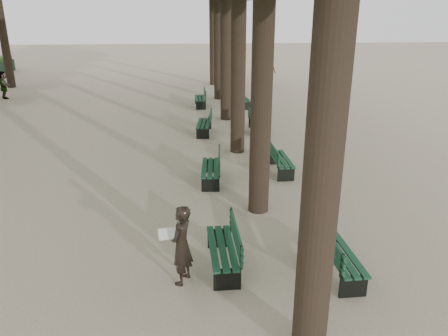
{
  "coord_description": "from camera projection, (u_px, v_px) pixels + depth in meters",
  "views": [
    {
      "loc": [
        -0.23,
        -7.25,
        4.98
      ],
      "look_at": [
        0.6,
        3.0,
        1.2
      ],
      "focal_mm": 35.0,
      "sensor_mm": 36.0,
      "label": 1
    }
  ],
  "objects": [
    {
      "name": "pedestrian_b",
      "position": [
        266.0,
        67.0,
        33.01
      ],
      "size": [
        0.87,
        0.98,
        1.56
      ],
      "primitive_type": "imported",
      "rotation": [
        0.0,
        0.0,
        2.25
      ],
      "color": "#262628",
      "rests_on": "ground"
    },
    {
      "name": "ground",
      "position": [
        206.0,
        279.0,
        8.52
      ],
      "size": [
        120.0,
        120.0,
        0.0
      ],
      "primitive_type": "plane",
      "color": "tan",
      "rests_on": "ground"
    },
    {
      "name": "bench_right_3",
      "position": [
        243.0,
        102.0,
        23.29
      ],
      "size": [
        0.71,
        1.84,
        0.92
      ],
      "color": "black",
      "rests_on": "ground"
    },
    {
      "name": "bench_left_3",
      "position": [
        200.0,
        101.0,
        23.37
      ],
      "size": [
        0.59,
        1.81,
        0.92
      ],
      "color": "black",
      "rests_on": "ground"
    },
    {
      "name": "bench_right_1",
      "position": [
        280.0,
        164.0,
        13.97
      ],
      "size": [
        0.61,
        1.81,
        0.92
      ],
      "color": "black",
      "rests_on": "ground"
    },
    {
      "name": "pedestrian_c",
      "position": [
        269.0,
        73.0,
        28.98
      ],
      "size": [
        1.13,
        0.84,
        1.85
      ],
      "primitive_type": "imported",
      "rotation": [
        0.0,
        0.0,
        0.49
      ],
      "color": "#262628",
      "rests_on": "ground"
    },
    {
      "name": "bench_left_2",
      "position": [
        204.0,
        127.0,
        18.3
      ],
      "size": [
        0.77,
        1.85,
        0.92
      ],
      "color": "black",
      "rests_on": "ground"
    },
    {
      "name": "pedestrian_e",
      "position": [
        3.0,
        85.0,
        25.25
      ],
      "size": [
        1.03,
        1.42,
        1.58
      ],
      "primitive_type": "imported",
      "rotation": [
        0.0,
        0.0,
        2.12
      ],
      "color": "#262628",
      "rests_on": "ground"
    },
    {
      "name": "bench_left_0",
      "position": [
        223.0,
        255.0,
        8.84
      ],
      "size": [
        0.61,
        1.81,
        0.92
      ],
      "color": "black",
      "rests_on": "ground"
    },
    {
      "name": "bench_right_0",
      "position": [
        338.0,
        261.0,
        8.64
      ],
      "size": [
        0.63,
        1.82,
        0.92
      ],
      "color": "black",
      "rests_on": "ground"
    },
    {
      "name": "bench_right_2",
      "position": [
        257.0,
        126.0,
        18.54
      ],
      "size": [
        0.57,
        1.8,
        0.92
      ],
      "color": "black",
      "rests_on": "ground"
    },
    {
      "name": "bench_left_1",
      "position": [
        211.0,
        173.0,
        13.23
      ],
      "size": [
        0.69,
        1.83,
        0.92
      ],
      "color": "black",
      "rests_on": "ground"
    },
    {
      "name": "man_with_map",
      "position": [
        182.0,
        245.0,
        8.18
      ],
      "size": [
        0.71,
        0.71,
        1.6
      ],
      "color": "black",
      "rests_on": "ground"
    }
  ]
}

